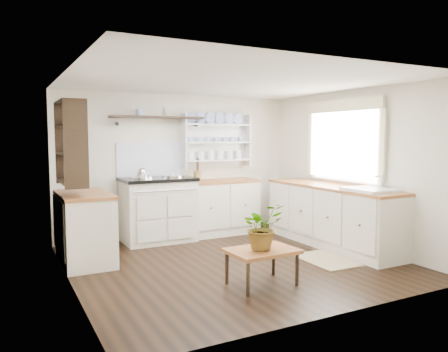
% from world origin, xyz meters
% --- Properties ---
extents(floor, '(4.00, 3.80, 0.01)m').
position_xyz_m(floor, '(0.00, 0.00, 0.00)').
color(floor, black).
rests_on(floor, ground).
extents(wall_back, '(4.00, 0.02, 2.30)m').
position_xyz_m(wall_back, '(0.00, 1.90, 1.15)').
color(wall_back, beige).
rests_on(wall_back, ground).
extents(wall_right, '(0.02, 3.80, 2.30)m').
position_xyz_m(wall_right, '(2.00, 0.00, 1.15)').
color(wall_right, beige).
rests_on(wall_right, ground).
extents(wall_left, '(0.02, 3.80, 2.30)m').
position_xyz_m(wall_left, '(-2.00, 0.00, 1.15)').
color(wall_left, beige).
rests_on(wall_left, ground).
extents(ceiling, '(4.00, 3.80, 0.01)m').
position_xyz_m(ceiling, '(0.00, 0.00, 2.30)').
color(ceiling, white).
rests_on(ceiling, wall_back).
extents(window, '(0.08, 1.55, 1.22)m').
position_xyz_m(window, '(1.95, 0.15, 1.56)').
color(window, white).
rests_on(window, wall_right).
extents(aga_cooker, '(1.11, 0.77, 1.02)m').
position_xyz_m(aga_cooker, '(-0.49, 1.57, 0.50)').
color(aga_cooker, beige).
rests_on(aga_cooker, floor).
extents(back_cabinets, '(1.27, 0.63, 0.90)m').
position_xyz_m(back_cabinets, '(0.60, 1.60, 0.46)').
color(back_cabinets, beige).
rests_on(back_cabinets, floor).
extents(right_cabinets, '(0.62, 2.43, 0.90)m').
position_xyz_m(right_cabinets, '(1.70, 0.10, 0.46)').
color(right_cabinets, beige).
rests_on(right_cabinets, floor).
extents(belfast_sink, '(0.55, 0.60, 0.45)m').
position_xyz_m(belfast_sink, '(1.70, -0.65, 0.80)').
color(belfast_sink, white).
rests_on(belfast_sink, right_cabinets).
extents(left_cabinets, '(0.62, 1.13, 0.90)m').
position_xyz_m(left_cabinets, '(-1.70, 0.90, 0.46)').
color(left_cabinets, beige).
rests_on(left_cabinets, floor).
extents(plate_rack, '(1.20, 0.22, 0.90)m').
position_xyz_m(plate_rack, '(0.65, 1.86, 1.56)').
color(plate_rack, white).
rests_on(plate_rack, wall_back).
extents(high_shelf, '(1.50, 0.29, 0.16)m').
position_xyz_m(high_shelf, '(-0.40, 1.78, 1.91)').
color(high_shelf, black).
rests_on(high_shelf, wall_back).
extents(left_shelving, '(0.28, 0.80, 1.05)m').
position_xyz_m(left_shelving, '(-1.84, 0.90, 1.55)').
color(left_shelving, black).
rests_on(left_shelving, wall_left).
extents(kettle, '(0.18, 0.18, 0.22)m').
position_xyz_m(kettle, '(-0.77, 1.45, 1.04)').
color(kettle, silver).
rests_on(kettle, aga_cooker).
extents(utensil_crock, '(0.13, 0.13, 0.15)m').
position_xyz_m(utensil_crock, '(0.24, 1.68, 0.98)').
color(utensil_crock, olive).
rests_on(utensil_crock, back_cabinets).
extents(center_table, '(0.76, 0.56, 0.40)m').
position_xyz_m(center_table, '(-0.15, -0.90, 0.35)').
color(center_table, brown).
rests_on(center_table, floor).
extents(potted_plant, '(0.47, 0.41, 0.50)m').
position_xyz_m(potted_plant, '(-0.15, -0.90, 0.65)').
color(potted_plant, '#3F7233').
rests_on(potted_plant, center_table).
extents(floor_rug, '(0.56, 0.86, 0.02)m').
position_xyz_m(floor_rug, '(1.10, -0.49, 0.01)').
color(floor_rug, brown).
rests_on(floor_rug, floor).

